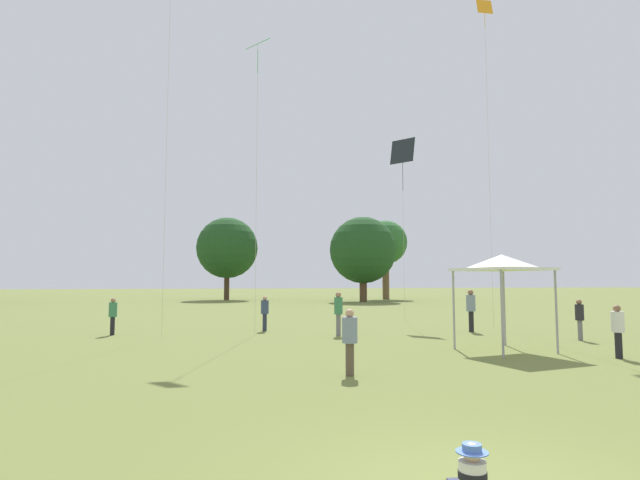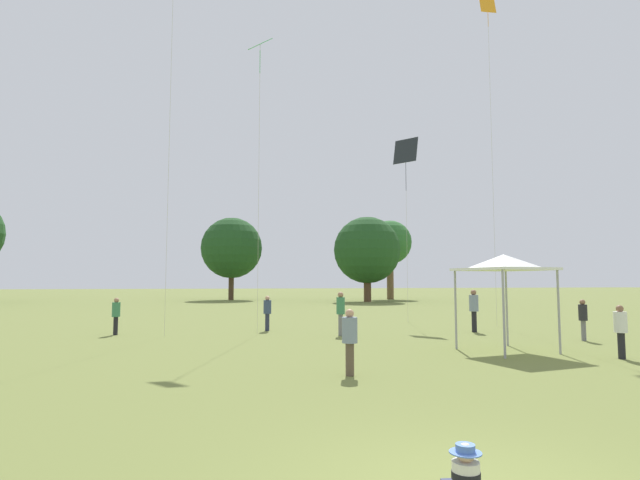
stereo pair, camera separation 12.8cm
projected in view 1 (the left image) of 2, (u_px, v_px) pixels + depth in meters
The scene contains 15 objects.
seated_toddler at pixel (472, 474), 5.10m from camera, with size 0.41×0.48×0.55m.
person_standing_0 at pixel (113, 313), 20.47m from camera, with size 0.33×0.33×1.52m.
person_standing_1 at pixel (471, 307), 21.77m from camera, with size 0.55×0.55×1.83m.
person_standing_2 at pixel (618, 327), 14.30m from camera, with size 0.42×0.42×1.52m.
person_standing_4 at pixel (338, 309), 20.28m from camera, with size 0.48×0.48×1.77m.
person_standing_5 at pixel (265, 310), 22.18m from camera, with size 0.47×0.47×1.55m.
person_standing_6 at pixel (350, 336), 11.72m from camera, with size 0.44×0.44×1.55m.
person_standing_7 at pixel (580, 316), 18.62m from camera, with size 0.41×0.41×1.53m.
canopy_tent at pixel (502, 263), 15.94m from camera, with size 2.79×2.79×3.06m.
kite_1 at pixel (485, 26), 25.71m from camera, with size 0.84×0.27×16.79m.
kite_2 at pixel (402, 154), 27.79m from camera, with size 1.13×1.32×10.16m.
kite_3 at pixel (258, 57), 21.31m from camera, with size 1.03×1.07×12.61m.
distant_tree_0 at pixel (227, 248), 59.53m from camera, with size 7.26×7.26×9.83m.
distant_tree_2 at pixel (385, 243), 62.09m from camera, with size 5.42×5.42×9.77m.
distant_tree_3 at pixel (363, 250), 54.40m from camera, with size 7.26×7.26×9.24m.
Camera 1 is at (-2.81, -4.71, 2.20)m, focal length 28.00 mm.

